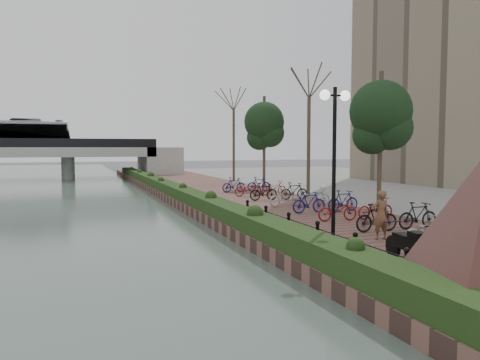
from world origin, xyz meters
name	(u,v)px	position (x,y,z in m)	size (l,w,h in m)	color
ground	(327,298)	(0.00, 0.00, 0.00)	(220.00, 220.00, 0.00)	#59595B
promenade	(238,200)	(4.00, 17.50, 0.25)	(8.00, 75.00, 0.50)	brown
inland_pavement	(445,192)	(20.00, 17.50, 0.25)	(24.00, 75.00, 0.50)	gray
hedge	(175,190)	(0.60, 20.00, 0.80)	(1.10, 56.00, 0.60)	#1A3112
chain_fence	(335,241)	(1.40, 2.00, 0.85)	(0.10, 14.10, 0.70)	black
lamppost	(334,131)	(2.04, 3.17, 3.98)	(1.02, 0.32, 4.83)	black
motorcycle	(407,244)	(2.55, 0.39, 1.02)	(0.52, 1.65, 1.03)	black
pedestrian	(381,215)	(3.87, 3.27, 1.31)	(0.59, 0.39, 1.61)	brown
bicycle_parking	(313,199)	(5.50, 10.82, 0.97)	(2.40, 19.89, 1.00)	#A9A8AD
street_trees	(338,144)	(8.00, 12.68, 3.69)	(3.20, 37.12, 6.80)	#3A2F22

